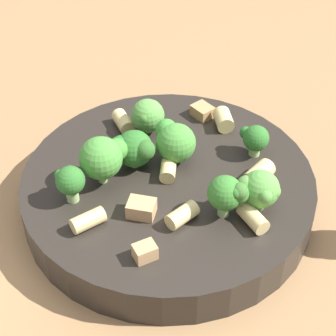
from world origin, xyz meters
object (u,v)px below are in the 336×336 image
broccoli_floret_4 (228,194)px  chicken_chunk_0 (145,252)px  rigatoni_2 (168,172)px  rigatoni_5 (182,215)px  broccoli_floret_1 (104,157)px  chicken_chunk_2 (141,208)px  broccoli_floret_2 (147,115)px  rigatoni_3 (224,120)px  broccoli_floret_5 (69,179)px  rigatoni_4 (259,174)px  broccoli_floret_3 (133,148)px  rigatoni_6 (88,220)px  broccoli_floret_0 (174,140)px  rigatoni_1 (253,218)px  broccoli_floret_7 (259,189)px  chicken_chunk_1 (202,111)px  rigatoni_0 (123,122)px  broccoli_floret_6 (254,136)px  pasta_bowl (168,188)px

broccoli_floret_4 → chicken_chunk_0: bearing=-166.1°
rigatoni_2 → rigatoni_5: bearing=-98.5°
broccoli_floret_1 → chicken_chunk_2: broccoli_floret_1 is taller
broccoli_floret_2 → rigatoni_3: size_ratio=1.49×
broccoli_floret_5 → rigatoni_4: bearing=-13.5°
broccoli_floret_4 → chicken_chunk_2: size_ratio=1.71×
broccoli_floret_3 → rigatoni_6: size_ratio=1.42×
broccoli_floret_0 → rigatoni_1: (0.03, -0.10, -0.02)m
broccoli_floret_2 → broccoli_floret_7: (0.05, -0.14, 0.00)m
rigatoni_6 → chicken_chunk_1: bearing=36.4°
broccoli_floret_7 → rigatoni_0: size_ratio=1.36×
broccoli_floret_5 → broccoli_floret_6: broccoli_floret_5 is taller
rigatoni_5 → rigatoni_0: bearing=93.0°
chicken_chunk_1 → chicken_chunk_2: (-0.11, -0.12, 0.00)m
broccoli_floret_5 → rigatoni_6: 0.04m
rigatoni_1 → rigatoni_6: bearing=160.4°
pasta_bowl → broccoli_floret_0: (0.01, 0.02, 0.04)m
rigatoni_2 → rigatoni_3: (0.08, 0.05, 0.00)m
rigatoni_3 → pasta_bowl: bearing=-147.4°
broccoli_floret_0 → broccoli_floret_4: same height
broccoli_floret_5 → chicken_chunk_2: (0.05, -0.04, -0.02)m
broccoli_floret_3 → chicken_chunk_2: size_ratio=1.76×
broccoli_floret_6 → broccoli_floret_7: broccoli_floret_7 is taller
pasta_bowl → broccoli_floret_6: broccoli_floret_6 is taller
broccoli_floret_6 → rigatoni_4: bearing=-109.6°
broccoli_floret_2 → rigatoni_3: (0.08, -0.02, -0.01)m
broccoli_floret_1 → broccoli_floret_5: broccoli_floret_1 is taller
pasta_bowl → broccoli_floret_1: broccoli_floret_1 is taller
pasta_bowl → broccoli_floret_4: broccoli_floret_4 is taller
broccoli_floret_5 → rigatoni_1: broccoli_floret_5 is taller
rigatoni_1 → chicken_chunk_0: rigatoni_1 is taller
broccoli_floret_2 → broccoli_floret_5: 0.12m
broccoli_floret_0 → broccoli_floret_1: bearing=-175.8°
broccoli_floret_5 → chicken_chunk_2: 0.07m
pasta_bowl → rigatoni_6: 0.10m
broccoli_floret_3 → rigatoni_2: size_ratio=1.77×
broccoli_floret_3 → rigatoni_4: size_ratio=1.45×
broccoli_floret_0 → rigatoni_6: 0.12m
rigatoni_0 → rigatoni_4: size_ratio=0.98×
broccoli_floret_3 → broccoli_floret_4: size_ratio=1.03×
pasta_bowl → rigatoni_3: rigatoni_3 is taller
broccoli_floret_0 → rigatoni_5: bearing=-106.1°
broccoli_floret_7 → rigatoni_1: 0.03m
broccoli_floret_0 → broccoli_floret_4: bearing=-79.6°
broccoli_floret_1 → rigatoni_6: size_ratio=1.62×
broccoli_floret_2 → broccoli_floret_7: size_ratio=0.98×
chicken_chunk_0 → rigatoni_1: bearing=1.5°
broccoli_floret_1 → chicken_chunk_1: bearing=26.4°
broccoli_floret_0 → broccoli_floret_2: broccoli_floret_0 is taller
chicken_chunk_2 → broccoli_floret_4: bearing=-21.4°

